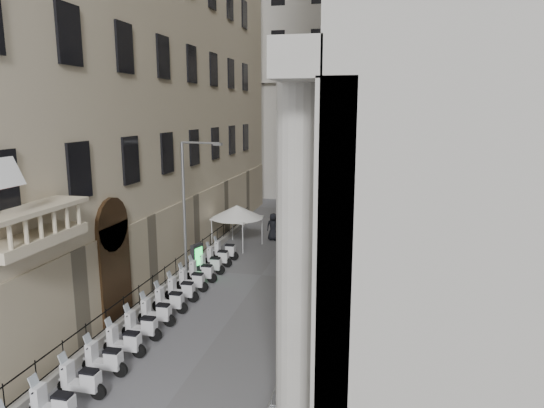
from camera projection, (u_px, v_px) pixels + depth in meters
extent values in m
cube|color=beige|center=(323.00, 56.00, 52.48)|extent=(22.00, 10.00, 30.00)
cylinder|color=silver|center=(212.00, 234.00, 32.97)|extent=(0.06, 0.06, 1.96)
cylinder|color=silver|center=(247.00, 236.00, 32.45)|extent=(0.06, 0.06, 1.96)
cylinder|color=silver|center=(223.00, 226.00, 35.37)|extent=(0.06, 0.06, 1.96)
cylinder|color=silver|center=(256.00, 227.00, 34.84)|extent=(0.06, 0.06, 1.96)
cube|color=silver|center=(234.00, 216.00, 33.71)|extent=(2.68, 2.68, 0.11)
cone|color=silver|center=(234.00, 210.00, 33.63)|extent=(3.57, 3.57, 0.89)
cylinder|color=gray|center=(184.00, 210.00, 27.02)|extent=(0.16, 0.16, 7.56)
cylinder|color=gray|center=(200.00, 143.00, 25.91)|extent=(2.26, 0.45, 0.12)
cube|color=gray|center=(218.00, 144.00, 25.56)|extent=(0.50, 0.27, 0.14)
cube|color=black|center=(197.00, 259.00, 27.64)|extent=(0.48, 0.89, 1.82)
cube|color=#19E54C|center=(199.00, 256.00, 27.53)|extent=(0.21, 0.64, 1.01)
imported|color=#0D1437|center=(299.00, 220.00, 37.43)|extent=(0.74, 0.53, 1.92)
imported|color=black|center=(310.00, 218.00, 38.67)|extent=(0.97, 0.86, 1.66)
imported|color=black|center=(273.00, 227.00, 35.00)|extent=(1.01, 0.69, 1.99)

